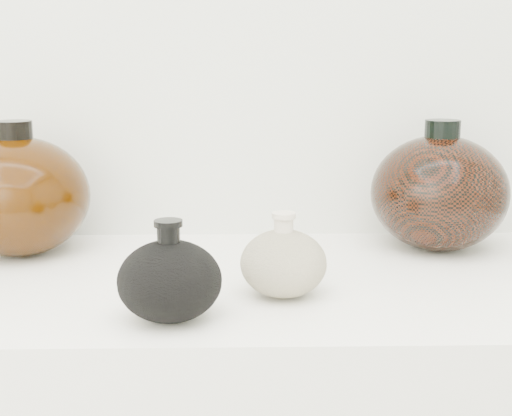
{
  "coord_description": "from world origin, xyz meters",
  "views": [
    {
      "loc": [
        0.03,
        -0.02,
        1.21
      ],
      "look_at": [
        0.05,
        0.92,
        1.01
      ],
      "focal_mm": 50.0,
      "sensor_mm": 36.0,
      "label": 1
    }
  ],
  "objects_px": {
    "left_round_pot": "(18,196)",
    "black_gourd_vase": "(170,280)",
    "cream_gourd_vase": "(283,263)",
    "right_round_pot": "(439,192)"
  },
  "relations": [
    {
      "from": "left_round_pot",
      "to": "black_gourd_vase",
      "type": "bearing_deg",
      "value": -48.15
    },
    {
      "from": "black_gourd_vase",
      "to": "left_round_pot",
      "type": "relative_size",
      "value": 0.53
    },
    {
      "from": "cream_gourd_vase",
      "to": "right_round_pot",
      "type": "bearing_deg",
      "value": 40.68
    },
    {
      "from": "cream_gourd_vase",
      "to": "right_round_pot",
      "type": "distance_m",
      "value": 0.35
    },
    {
      "from": "cream_gourd_vase",
      "to": "left_round_pot",
      "type": "bearing_deg",
      "value": 152.48
    },
    {
      "from": "black_gourd_vase",
      "to": "left_round_pot",
      "type": "xyz_separation_m",
      "value": [
        -0.26,
        0.29,
        0.05
      ]
    },
    {
      "from": "right_round_pot",
      "to": "cream_gourd_vase",
      "type": "bearing_deg",
      "value": -139.32
    },
    {
      "from": "black_gourd_vase",
      "to": "right_round_pot",
      "type": "height_order",
      "value": "right_round_pot"
    },
    {
      "from": "black_gourd_vase",
      "to": "cream_gourd_vase",
      "type": "bearing_deg",
      "value": 31.14
    },
    {
      "from": "left_round_pot",
      "to": "right_round_pot",
      "type": "xyz_separation_m",
      "value": [
        0.67,
        0.02,
        -0.0
      ]
    }
  ]
}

